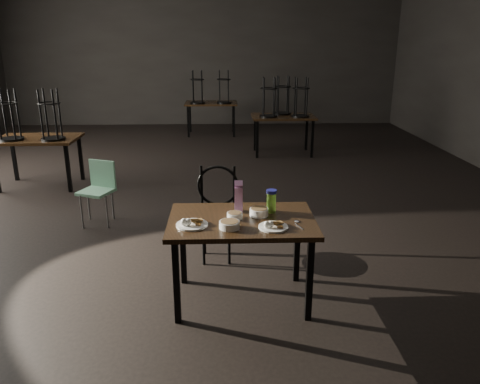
{
  "coord_description": "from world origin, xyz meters",
  "views": [
    {
      "loc": [
        0.51,
        -6.38,
        2.15
      ],
      "look_at": [
        0.66,
        -2.41,
        0.85
      ],
      "focal_mm": 35.0,
      "sensor_mm": 36.0,
      "label": 1
    }
  ],
  "objects_px": {
    "water_bottle": "(271,201)",
    "school_chair": "(99,186)",
    "bentwood_chair": "(217,205)",
    "main_table": "(242,228)",
    "juice_carton": "(239,197)"
  },
  "relations": [
    {
      "from": "bentwood_chair",
      "to": "school_chair",
      "type": "height_order",
      "value": "bentwood_chair"
    },
    {
      "from": "water_bottle",
      "to": "bentwood_chair",
      "type": "height_order",
      "value": "water_bottle"
    },
    {
      "from": "main_table",
      "to": "school_chair",
      "type": "distance_m",
      "value": 2.51
    },
    {
      "from": "bentwood_chair",
      "to": "main_table",
      "type": "bearing_deg",
      "value": -70.43
    },
    {
      "from": "juice_carton",
      "to": "water_bottle",
      "type": "xyz_separation_m",
      "value": [
        0.28,
        -0.02,
        -0.03
      ]
    },
    {
      "from": "school_chair",
      "to": "juice_carton",
      "type": "bearing_deg",
      "value": -24.48
    },
    {
      "from": "water_bottle",
      "to": "school_chair",
      "type": "bearing_deg",
      "value": 137.96
    },
    {
      "from": "main_table",
      "to": "bentwood_chair",
      "type": "height_order",
      "value": "bentwood_chair"
    },
    {
      "from": "main_table",
      "to": "juice_carton",
      "type": "distance_m",
      "value": 0.27
    },
    {
      "from": "school_chair",
      "to": "bentwood_chair",
      "type": "bearing_deg",
      "value": -13.16
    },
    {
      "from": "juice_carton",
      "to": "school_chair",
      "type": "bearing_deg",
      "value": 133.79
    },
    {
      "from": "juice_carton",
      "to": "school_chair",
      "type": "relative_size",
      "value": 0.36
    },
    {
      "from": "bentwood_chair",
      "to": "school_chair",
      "type": "distance_m",
      "value": 1.76
    },
    {
      "from": "water_bottle",
      "to": "school_chair",
      "type": "relative_size",
      "value": 0.26
    },
    {
      "from": "water_bottle",
      "to": "school_chair",
      "type": "distance_m",
      "value": 2.6
    }
  ]
}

